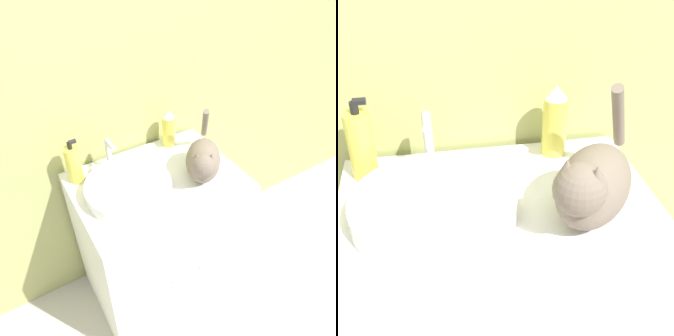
# 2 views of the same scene
# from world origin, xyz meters

# --- Properties ---
(ground_plane) EXTENTS (8.00, 8.00, 0.00)m
(ground_plane) POSITION_xyz_m (0.00, 0.00, 0.00)
(ground_plane) COLOR beige
(wall_back) EXTENTS (6.00, 0.05, 2.50)m
(wall_back) POSITION_xyz_m (0.00, 0.59, 1.25)
(wall_back) COLOR tan
(wall_back) RESTS_ON ground_plane
(vanity_cabinet) EXTENTS (0.75, 0.56, 0.86)m
(vanity_cabinet) POSITION_xyz_m (0.00, 0.27, 0.43)
(vanity_cabinet) COLOR white
(vanity_cabinet) RESTS_ON ground_plane
(sink_basin) EXTENTS (0.37, 0.37, 0.06)m
(sink_basin) POSITION_xyz_m (-0.15, 0.26, 0.89)
(sink_basin) COLOR white
(sink_basin) RESTS_ON vanity_cabinet
(faucet) EXTENTS (0.19, 0.09, 0.17)m
(faucet) POSITION_xyz_m (-0.15, 0.45, 0.93)
(faucet) COLOR silver
(faucet) RESTS_ON vanity_cabinet
(cat) EXTENTS (0.29, 0.35, 0.27)m
(cat) POSITION_xyz_m (0.19, 0.19, 0.95)
(cat) COLOR #7A6B5B
(cat) RESTS_ON vanity_cabinet
(soap_bottle) EXTENTS (0.06, 0.06, 0.22)m
(soap_bottle) POSITION_xyz_m (-0.31, 0.46, 0.95)
(soap_bottle) COLOR #EADB4C
(soap_bottle) RESTS_ON vanity_cabinet
(spray_bottle) EXTENTS (0.07, 0.07, 0.20)m
(spray_bottle) POSITION_xyz_m (0.19, 0.49, 0.96)
(spray_bottle) COLOR #EADB4C
(spray_bottle) RESTS_ON vanity_cabinet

